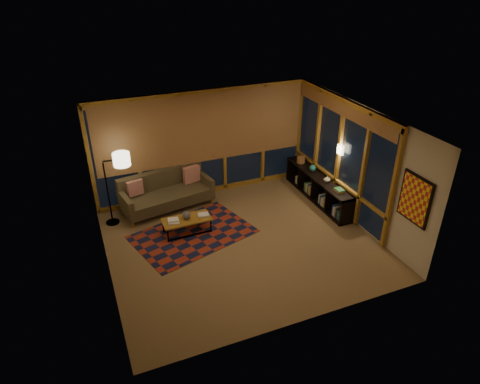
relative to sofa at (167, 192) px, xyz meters
name	(u,v)px	position (x,y,z in m)	size (l,w,h in m)	color
floor	(241,242)	(1.11, -2.00, -0.44)	(5.50, 5.00, 0.01)	olive
ceiling	(242,122)	(1.11, -2.00, 2.26)	(5.50, 5.00, 0.01)	silver
walls	(241,187)	(1.11, -2.00, 0.91)	(5.51, 5.01, 2.70)	beige
window_wall_back	(204,144)	(1.11, 0.43, 0.91)	(5.30, 0.16, 2.60)	olive
window_wall_right	(338,155)	(3.79, -1.40, 0.91)	(0.16, 3.70, 2.60)	olive
wall_art	(415,199)	(3.82, -3.85, 1.01)	(0.06, 0.74, 0.94)	red
wall_sconce	(340,150)	(3.73, -1.55, 1.11)	(0.12, 0.18, 0.22)	#F2E5B8
sofa	(167,192)	(0.00, 0.00, 0.00)	(2.15, 0.87, 0.88)	#443824
pillow_left	(135,189)	(-0.72, 0.09, 0.19)	(0.37, 0.12, 0.37)	#B11A0D
pillow_right	(191,175)	(0.71, 0.27, 0.21)	(0.42, 0.14, 0.42)	#B11A0D
area_rug	(193,234)	(0.23, -1.32, -0.43)	(2.49, 1.66, 0.01)	maroon
coffee_table	(187,226)	(0.14, -1.20, -0.26)	(1.06, 0.49, 0.35)	olive
book_stack_a	(173,221)	(-0.16, -1.22, -0.05)	(0.26, 0.20, 0.08)	white
book_stack_b	(203,215)	(0.52, -1.20, -0.06)	(0.25, 0.20, 0.05)	white
ceramic_pot	(186,215)	(0.14, -1.19, 0.01)	(0.19, 0.19, 0.19)	black
floor_lamp	(107,190)	(-1.35, -0.15, 0.41)	(0.57, 0.37, 1.70)	black
bookshelf	(318,188)	(3.60, -1.00, -0.12)	(0.40, 2.59, 0.65)	black
basket	(301,160)	(3.58, -0.12, 0.29)	(0.22, 0.22, 0.16)	#926031
teal_bowl	(313,168)	(3.60, -0.69, 0.29)	(0.17, 0.17, 0.17)	#217873
vase	(327,179)	(3.60, -1.35, 0.29)	(0.16, 0.16, 0.17)	#9E937B
shelf_book_stack	(339,190)	(3.60, -1.86, 0.24)	(0.17, 0.24, 0.07)	white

